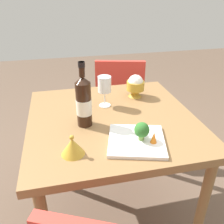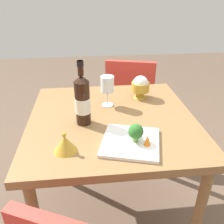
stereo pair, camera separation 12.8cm
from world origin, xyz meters
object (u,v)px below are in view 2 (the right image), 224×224
(chair_by_wall, at_px, (130,95))
(wine_bottle, at_px, (82,100))
(wine_glass, at_px, (107,85))
(rice_bowl, at_px, (140,87))
(broccoli_floret, at_px, (136,132))
(rice_bowl_lid, at_px, (65,144))
(carrot_garnish_left, at_px, (147,140))
(serving_plate, at_px, (131,142))

(chair_by_wall, xyz_separation_m, wine_bottle, (0.39, 0.82, 0.36))
(chair_by_wall, bearing_deg, wine_glass, -97.08)
(wine_bottle, distance_m, rice_bowl, 0.45)
(broccoli_floret, bearing_deg, chair_by_wall, -99.20)
(rice_bowl_lid, relative_size, broccoli_floret, 1.17)
(rice_bowl_lid, height_order, carrot_garnish_left, rice_bowl_lid)
(wine_glass, height_order, rice_bowl_lid, wine_glass)
(serving_plate, height_order, broccoli_floret, broccoli_floret)
(serving_plate, relative_size, carrot_garnish_left, 5.83)
(wine_bottle, height_order, rice_bowl, wine_bottle)
(serving_plate, relative_size, broccoli_floret, 3.59)
(chair_by_wall, xyz_separation_m, rice_bowl_lid, (0.47, 1.05, 0.26))
(serving_plate, xyz_separation_m, broccoli_floret, (-0.02, 0.01, 0.06))
(wine_bottle, relative_size, serving_plate, 1.06)
(chair_by_wall, height_order, broccoli_floret, broccoli_floret)
(chair_by_wall, bearing_deg, serving_plate, -85.46)
(wine_glass, distance_m, rice_bowl_lid, 0.48)
(chair_by_wall, bearing_deg, carrot_garnish_left, -81.65)
(broccoli_floret, bearing_deg, wine_glass, -77.66)
(chair_by_wall, height_order, rice_bowl, rice_bowl)
(wine_glass, height_order, serving_plate, wine_glass)
(chair_by_wall, xyz_separation_m, rice_bowl, (0.04, 0.54, 0.30))
(chair_by_wall, distance_m, carrot_garnish_left, 1.10)
(wine_bottle, bearing_deg, carrot_garnish_left, 137.98)
(wine_glass, distance_m, rice_bowl, 0.24)
(rice_bowl_lid, distance_m, carrot_garnish_left, 0.35)
(broccoli_floret, bearing_deg, wine_bottle, -43.14)
(chair_by_wall, bearing_deg, wine_bottle, -100.86)
(rice_bowl, relative_size, serving_plate, 0.46)
(wine_bottle, height_order, carrot_garnish_left, wine_bottle)
(wine_glass, bearing_deg, rice_bowl_lid, 62.24)
(rice_bowl, bearing_deg, rice_bowl_lid, 49.37)
(wine_glass, bearing_deg, rice_bowl, -157.77)
(wine_glass, xyz_separation_m, carrot_garnish_left, (-0.13, 0.43, -0.09))
(wine_glass, height_order, carrot_garnish_left, wine_glass)
(chair_by_wall, height_order, serving_plate, chair_by_wall)
(wine_glass, height_order, rice_bowl, wine_glass)
(rice_bowl, bearing_deg, serving_plate, 73.25)
(rice_bowl_lid, bearing_deg, broccoli_floret, -177.16)
(wine_glass, distance_m, serving_plate, 0.42)
(chair_by_wall, height_order, rice_bowl_lid, same)
(rice_bowl_lid, bearing_deg, wine_bottle, -109.03)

